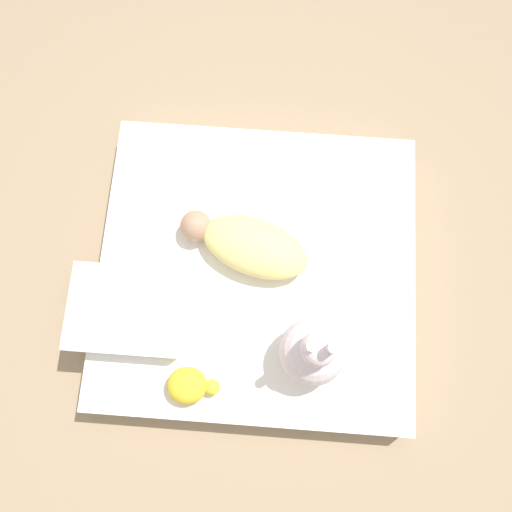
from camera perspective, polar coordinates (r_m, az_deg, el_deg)
The scene contains 6 objects.
ground_plane at distance 1.92m, azimuth 0.12°, elevation -2.22°, with size 12.00×12.00×0.00m, color #9E8466.
bed_mattress at distance 1.85m, azimuth 0.12°, elevation -1.78°, with size 1.13×1.08×0.14m.
swaddled_baby at distance 1.74m, azimuth -1.02°, elevation 1.34°, with size 0.48×0.30×0.12m.
pillow at distance 1.77m, azimuth -14.68°, elevation -6.00°, with size 0.38×0.30×0.08m.
bunny_plush at distance 1.62m, azimuth 6.56°, elevation -10.75°, with size 0.22×0.22×0.36m.
turtle_plush at distance 1.71m, azimuth -7.63°, elevation -14.47°, with size 0.17×0.12×0.09m.
Camera 1 is at (0.02, -0.38, 1.88)m, focal length 35.00 mm.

